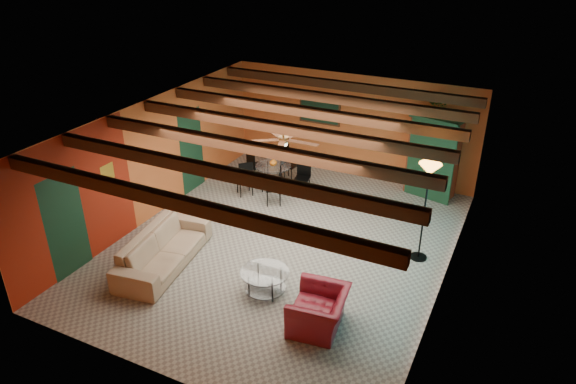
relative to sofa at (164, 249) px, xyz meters
The scene contains 11 objects.
room 3.23m from the sofa, 44.45° to the left, with size 6.52×8.01×2.71m.
sofa is the anchor object (origin of this frame).
armchair 3.45m from the sofa, ahead, with size 1.02×0.89×0.66m, color maroon.
coffee_table 2.20m from the sofa, ahead, with size 0.89×0.89×0.46m, color silver, non-canonical shape.
dining_table 3.89m from the sofa, 83.87° to the left, with size 1.79×1.79×0.93m, color silver, non-canonical shape.
armoire 6.71m from the sofa, 53.24° to the left, with size 1.12×0.55×1.96m, color brown.
floor_lamp 5.11m from the sofa, 28.44° to the left, with size 0.42×0.42×2.07m, color black, non-canonical shape.
ceiling_fan 3.17m from the sofa, 42.59° to the left, with size 1.50×1.50×0.44m, color #472614, non-canonical shape.
painting 5.83m from the sofa, 80.90° to the left, with size 1.05×0.03×0.65m, color black.
potted_plant 6.94m from the sofa, 53.24° to the left, with size 0.47×0.41×0.52m, color #26661E.
vase 3.95m from the sofa, 83.87° to the left, with size 0.18×0.18×0.19m, color orange.
Camera 1 is at (4.16, -8.37, 5.97)m, focal length 32.84 mm.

